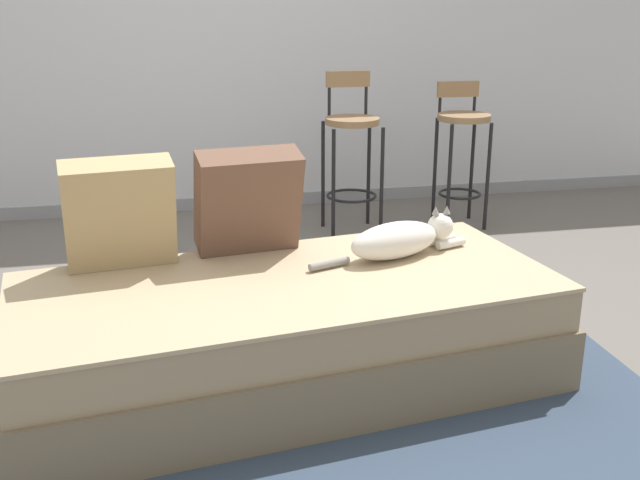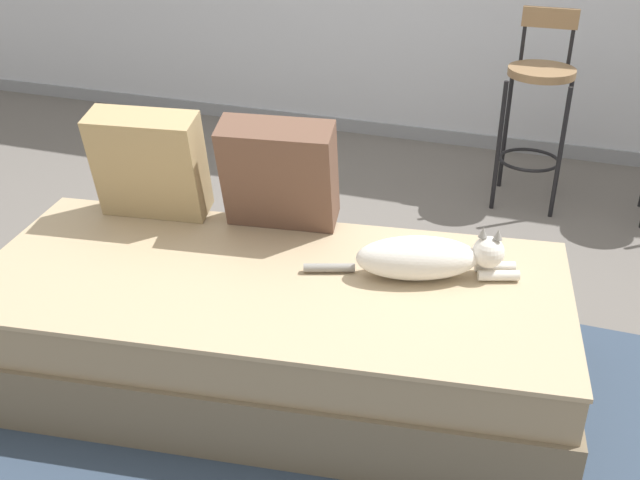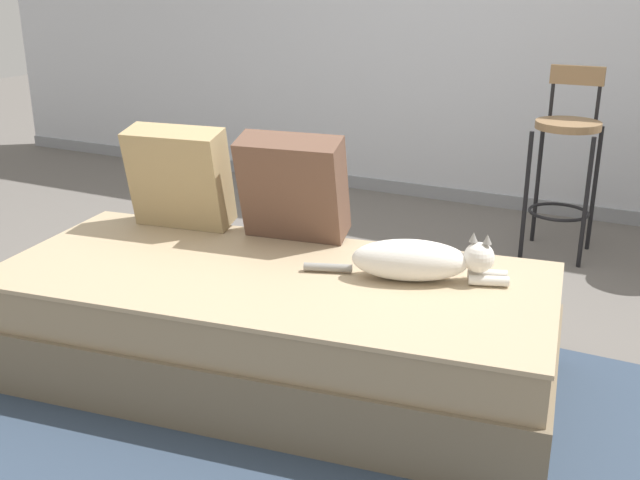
{
  "view_description": "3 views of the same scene",
  "coord_description": "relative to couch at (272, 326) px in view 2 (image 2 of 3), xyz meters",
  "views": [
    {
      "loc": [
        -0.42,
        -3.04,
        1.47
      ],
      "look_at": [
        0.15,
        -0.3,
        0.55
      ],
      "focal_mm": 42.0,
      "sensor_mm": 36.0,
      "label": 1
    },
    {
      "loc": [
        0.9,
        -2.44,
        1.78
      ],
      "look_at": [
        0.15,
        -0.3,
        0.55
      ],
      "focal_mm": 42.0,
      "sensor_mm": 36.0,
      "label": 2
    },
    {
      "loc": [
        1.32,
        -2.62,
        1.48
      ],
      "look_at": [
        0.15,
        -0.3,
        0.55
      ],
      "focal_mm": 42.0,
      "sensor_mm": 36.0,
      "label": 3
    }
  ],
  "objects": [
    {
      "name": "couch",
      "position": [
        0.0,
        0.0,
        0.0
      ],
      "size": [
        2.19,
        1.21,
        0.43
      ],
      "color": "#766750",
      "rests_on": "ground"
    },
    {
      "name": "ground_plane",
      "position": [
        0.0,
        0.4,
        -0.22
      ],
      "size": [
        16.0,
        16.0,
        0.0
      ],
      "primitive_type": "plane",
      "color": "#66605B",
      "rests_on": "ground"
    },
    {
      "name": "bar_stool_near_window",
      "position": [
        0.73,
        1.88,
        0.36
      ],
      "size": [
        0.34,
        0.34,
        1.02
      ],
      "color": "black",
      "rests_on": "ground"
    },
    {
      "name": "area_rug",
      "position": [
        0.0,
        -0.3,
        -0.21
      ],
      "size": [
        2.78,
        2.03,
        0.01
      ],
      "primitive_type": "cube",
      "color": "#334256",
      "rests_on": "ground"
    },
    {
      "name": "cat",
      "position": [
        0.51,
        0.18,
        0.29
      ],
      "size": [
        0.73,
        0.31,
        0.19
      ],
      "color": "white",
      "rests_on": "couch"
    },
    {
      "name": "throw_pillow_middle",
      "position": [
        -0.1,
        0.36,
        0.44
      ],
      "size": [
        0.46,
        0.31,
        0.45
      ],
      "color": "brown",
      "rests_on": "couch"
    },
    {
      "name": "wall_baseboard_trim",
      "position": [
        0.0,
        2.6,
        -0.17
      ],
      "size": [
        8.0,
        0.02,
        0.09
      ],
      "primitive_type": "cube",
      "color": "gray",
      "rests_on": "ground"
    },
    {
      "name": "throw_pillow_corner",
      "position": [
        -0.62,
        0.28,
        0.43
      ],
      "size": [
        0.45,
        0.29,
        0.44
      ],
      "color": "tan",
      "rests_on": "couch"
    }
  ]
}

